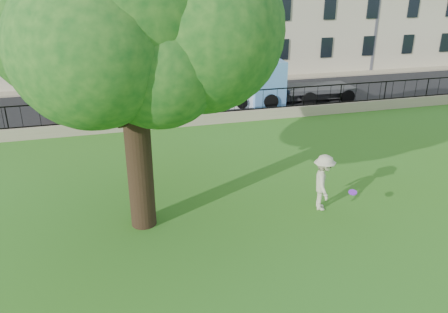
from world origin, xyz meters
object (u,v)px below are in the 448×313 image
object	(u,v)px
man	(323,182)
white_van	(211,90)
frisbee	(353,192)
blue_truck	(300,81)
red_sedan	(101,106)
tree	(122,4)

from	to	relation	value
man	white_van	distance (m)	13.76
frisbee	blue_truck	bearing A→B (deg)	71.65
white_van	blue_truck	size ratio (longest dim) A/B	0.77
red_sedan	blue_truck	bearing A→B (deg)	-85.99
blue_truck	white_van	bearing A→B (deg)	178.26
red_sedan	white_van	world-z (taller)	white_van
tree	red_sedan	distance (m)	13.52
frisbee	red_sedan	world-z (taller)	red_sedan
tree	red_sedan	size ratio (longest dim) A/B	2.22
tree	red_sedan	world-z (taller)	tree
tree	frisbee	size ratio (longest dim) A/B	37.46
red_sedan	blue_truck	xyz separation A→B (m)	(12.35, 0.55, 0.63)
blue_truck	man	bearing A→B (deg)	-108.88
frisbee	white_van	size ratio (longest dim) A/B	0.05
red_sedan	tree	bearing A→B (deg)	-174.05
white_van	frisbee	bearing A→B (deg)	-85.54
white_van	blue_truck	bearing A→B (deg)	-4.03
man	frisbee	size ratio (longest dim) A/B	7.29
frisbee	white_van	bearing A→B (deg)	94.02
man	frisbee	world-z (taller)	man
frisbee	blue_truck	xyz separation A→B (m)	(4.74, 14.28, 0.37)
man	blue_truck	size ratio (longest dim) A/B	0.30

